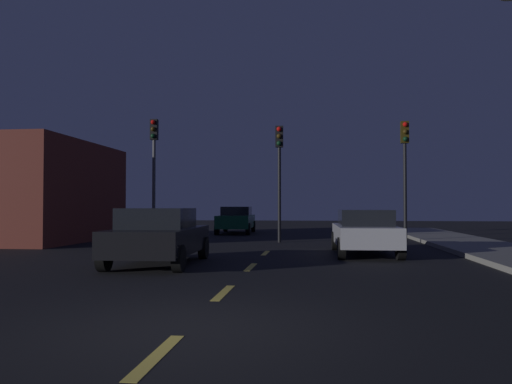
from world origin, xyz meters
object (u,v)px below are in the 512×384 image
car_adjacent_lane (159,236)px  car_oncoming_far (236,220)px  traffic_signal_center (279,161)px  traffic_signal_right (405,158)px  car_stopped_ahead (365,231)px  traffic_signal_left (154,156)px

car_adjacent_lane → car_oncoming_far: 15.38m
car_oncoming_far → traffic_signal_center: bearing=-67.0°
traffic_signal_right → car_adjacent_lane: size_ratio=1.19×
traffic_signal_right → car_stopped_ahead: bearing=-112.8°
traffic_signal_right → car_oncoming_far: (-8.12, 6.89, -2.75)m
traffic_signal_right → car_stopped_ahead: 6.16m
traffic_signal_left → car_stopped_ahead: traffic_signal_left is taller
traffic_signal_left → traffic_signal_center: (5.49, -0.00, -0.25)m
car_adjacent_lane → traffic_signal_center: bearing=73.2°
car_adjacent_lane → car_oncoming_far: (-0.36, 15.37, 0.01)m
traffic_signal_center → car_adjacent_lane: traffic_signal_center is taller
car_stopped_ahead → car_adjacent_lane: 6.58m
traffic_signal_right → car_stopped_ahead: traffic_signal_right is taller
traffic_signal_left → car_adjacent_lane: bearing=-71.0°
traffic_signal_center → traffic_signal_right: bearing=0.0°
traffic_signal_right → traffic_signal_center: bearing=-180.0°
traffic_signal_left → traffic_signal_right: 10.68m
car_stopped_ahead → traffic_signal_left: bearing=149.3°
car_stopped_ahead → car_oncoming_far: bearing=116.6°
traffic_signal_left → traffic_signal_right: (10.68, -0.00, -0.19)m
car_stopped_ahead → car_adjacent_lane: (-5.62, -3.42, 0.03)m
traffic_signal_center → car_oncoming_far: (-2.93, 6.89, -2.69)m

